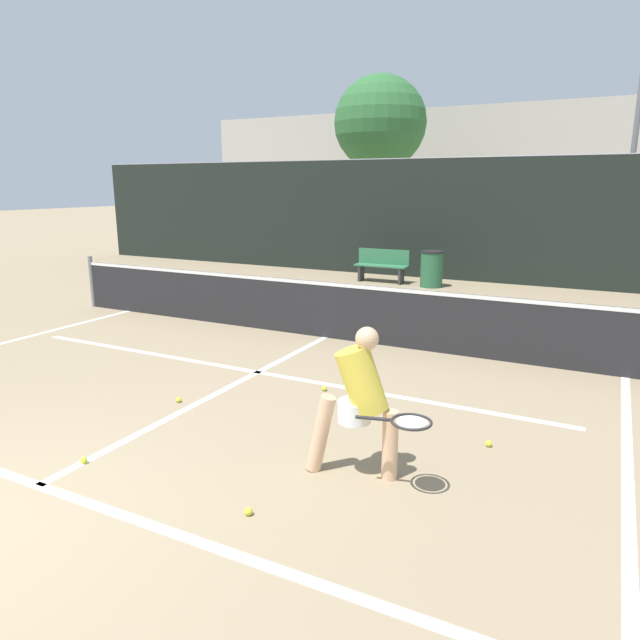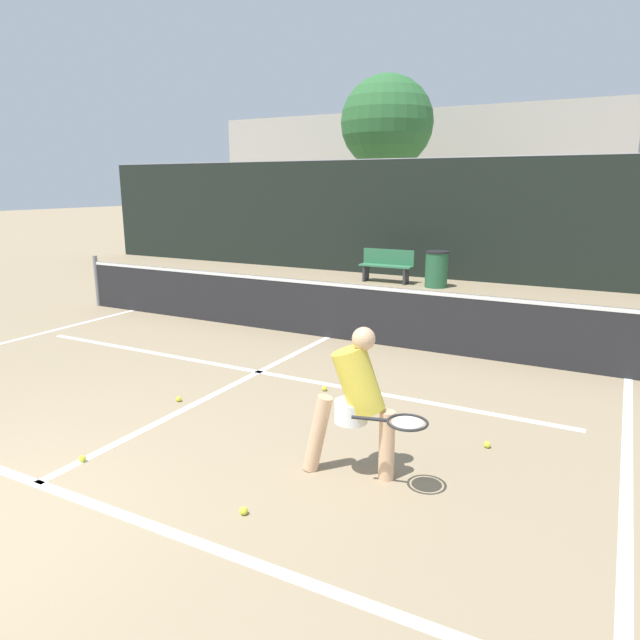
{
  "view_description": "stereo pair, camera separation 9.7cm",
  "coord_description": "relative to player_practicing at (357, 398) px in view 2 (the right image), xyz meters",
  "views": [
    {
      "loc": [
        4.18,
        -2.03,
        2.52
      ],
      "look_at": [
        1.16,
        3.84,
        0.95
      ],
      "focal_mm": 32.0,
      "sensor_mm": 36.0,
      "label": 1
    },
    {
      "loc": [
        4.27,
        -1.99,
        2.52
      ],
      "look_at": [
        1.16,
        3.84,
        0.95
      ],
      "focal_mm": 32.0,
      "sensor_mm": 36.0,
      "label": 2
    }
  ],
  "objects": [
    {
      "name": "court_baseline_near",
      "position": [
        -2.37,
        -1.44,
        -0.73
      ],
      "size": [
        11.0,
        0.1,
        0.01
      ],
      "primitive_type": "cube",
      "color": "white",
      "rests_on": "ground"
    },
    {
      "name": "court_service_line",
      "position": [
        -2.37,
        1.98,
        -0.73
      ],
      "size": [
        8.25,
        0.1,
        0.01
      ],
      "primitive_type": "cube",
      "color": "white",
      "rests_on": "ground"
    },
    {
      "name": "court_center_mark",
      "position": [
        -2.37,
        1.31,
        -0.73
      ],
      "size": [
        0.1,
        5.5,
        0.01
      ],
      "primitive_type": "cube",
      "color": "white",
      "rests_on": "ground"
    },
    {
      "name": "court_sideline_left",
      "position": [
        -6.88,
        1.31,
        -0.73
      ],
      "size": [
        0.1,
        6.5,
        0.01
      ],
      "primitive_type": "cube",
      "color": "white",
      "rests_on": "ground"
    },
    {
      "name": "court_sideline_right",
      "position": [
        2.14,
        1.31,
        -0.73
      ],
      "size": [
        0.1,
        6.5,
        0.01
      ],
      "primitive_type": "cube",
      "color": "white",
      "rests_on": "ground"
    },
    {
      "name": "net",
      "position": [
        -2.37,
        4.06,
        -0.22
      ],
      "size": [
        11.09,
        0.09,
        1.07
      ],
      "color": "slate",
      "rests_on": "ground"
    },
    {
      "name": "fence_back",
      "position": [
        -2.37,
        11.01,
        0.87
      ],
      "size": [
        24.0,
        0.06,
        3.22
      ],
      "color": "black",
      "rests_on": "ground"
    },
    {
      "name": "player_practicing",
      "position": [
        0.0,
        0.0,
        0.0
      ],
      "size": [
        1.2,
        0.5,
        1.37
      ],
      "rotation": [
        0.0,
        0.0,
        0.25
      ],
      "color": "#DBAD84",
      "rests_on": "ground"
    },
    {
      "name": "tennis_ball_scattered_0",
      "position": [
        -2.6,
        0.62,
        -0.7
      ],
      "size": [
        0.07,
        0.07,
        0.07
      ],
      "primitive_type": "sphere",
      "color": "#D1E033",
      "rests_on": "ground"
    },
    {
      "name": "tennis_ball_scattered_1",
      "position": [
        0.92,
        1.1,
        -0.7
      ],
      "size": [
        0.07,
        0.07,
        0.07
      ],
      "primitive_type": "sphere",
      "color": "#D1E033",
      "rests_on": "ground"
    },
    {
      "name": "tennis_ball_scattered_2",
      "position": [
        -1.23,
        1.75,
        -0.7
      ],
      "size": [
        0.07,
        0.07,
        0.07
      ],
      "primitive_type": "sphere",
      "color": "#D1E033",
      "rests_on": "ground"
    },
    {
      "name": "tennis_ball_scattered_3",
      "position": [
        -2.35,
        -0.97,
        -0.7
      ],
      "size": [
        0.07,
        0.07,
        0.07
      ],
      "primitive_type": "sphere",
      "color": "#D1E033",
      "rests_on": "ground"
    },
    {
      "name": "tennis_ball_scattered_6",
      "position": [
        -0.51,
        -0.98,
        -0.7
      ],
      "size": [
        0.07,
        0.07,
        0.07
      ],
      "primitive_type": "sphere",
      "color": "#D1E033",
      "rests_on": "ground"
    },
    {
      "name": "tennis_ball_scattered_7",
      "position": [
        0.18,
        1.19,
        -0.7
      ],
      "size": [
        0.07,
        0.07,
        0.07
      ],
      "primitive_type": "sphere",
      "color": "#D1E033",
      "rests_on": "ground"
    },
    {
      "name": "courtside_bench",
      "position": [
        -3.58,
        9.78,
        -0.27
      ],
      "size": [
        1.41,
        0.38,
        0.86
      ],
      "rotation": [
        0.0,
        0.0,
        -0.0
      ],
      "color": "#33724C",
      "rests_on": "ground"
    },
    {
      "name": "trash_bin",
      "position": [
        -2.2,
        9.66,
        -0.28
      ],
      "size": [
        0.58,
        0.58,
        0.91
      ],
      "color": "#28603D",
      "rests_on": "ground"
    },
    {
      "name": "parked_car",
      "position": [
        -4.34,
        14.09,
        -0.11
      ],
      "size": [
        1.7,
        4.51,
        1.47
      ],
      "color": "silver",
      "rests_on": "ground"
    },
    {
      "name": "tree_west",
      "position": [
        -8.11,
        20.93,
        4.48
      ],
      "size": [
        4.15,
        4.15,
        7.3
      ],
      "color": "brown",
      "rests_on": "ground"
    },
    {
      "name": "building_far",
      "position": [
        -2.37,
        26.78,
        2.44
      ],
      "size": [
        36.0,
        2.4,
        6.34
      ],
      "primitive_type": "cube",
      "color": "#B2ADA3",
      "rests_on": "ground"
    }
  ]
}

